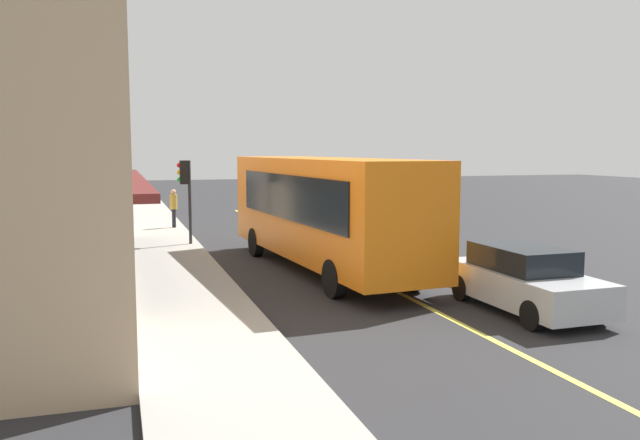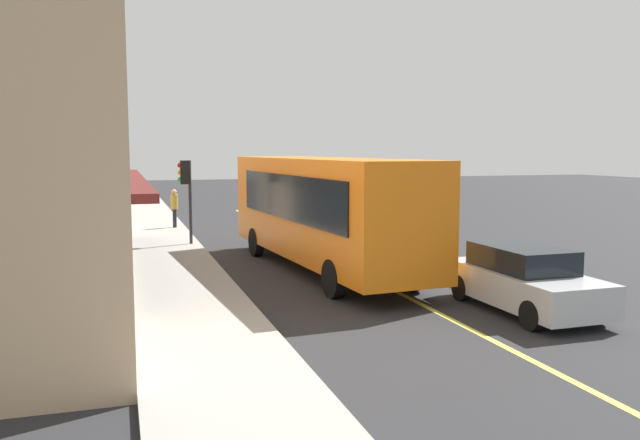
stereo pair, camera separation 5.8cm
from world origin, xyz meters
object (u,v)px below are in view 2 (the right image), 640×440
(traffic_light, at_px, (186,182))
(car_white, at_px, (352,220))
(bus, at_px, (323,207))
(pedestrian_at_corner, at_px, (174,204))
(car_navy, at_px, (311,206))
(car_silver, at_px, (524,280))

(traffic_light, distance_m, car_white, 7.42)
(bus, bearing_deg, car_white, -26.81)
(bus, bearing_deg, pedestrian_at_corner, 16.95)
(pedestrian_at_corner, bearing_deg, traffic_light, -179.99)
(bus, xyz_separation_m, traffic_light, (6.10, 3.55, 0.55))
(traffic_light, relative_size, car_navy, 0.74)
(bus, xyz_separation_m, pedestrian_at_corner, (11.64, 3.55, -0.76))
(car_white, distance_m, car_silver, 13.33)
(car_navy, distance_m, car_white, 6.98)
(traffic_light, xyz_separation_m, pedestrian_at_corner, (5.54, 0.00, -1.31))
(traffic_light, relative_size, pedestrian_at_corner, 1.80)
(bus, xyz_separation_m, car_silver, (-6.22, -2.95, -1.24))
(traffic_light, relative_size, car_silver, 0.74)
(car_navy, bearing_deg, bus, 164.91)
(bus, distance_m, traffic_light, 7.08)
(bus, distance_m, car_navy, 14.63)
(bus, height_order, car_navy, bus)
(car_white, distance_m, pedestrian_at_corner, 8.47)
(bus, distance_m, pedestrian_at_corner, 12.19)
(car_navy, relative_size, car_white, 0.99)
(bus, height_order, car_white, bus)
(bus, relative_size, car_navy, 2.61)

